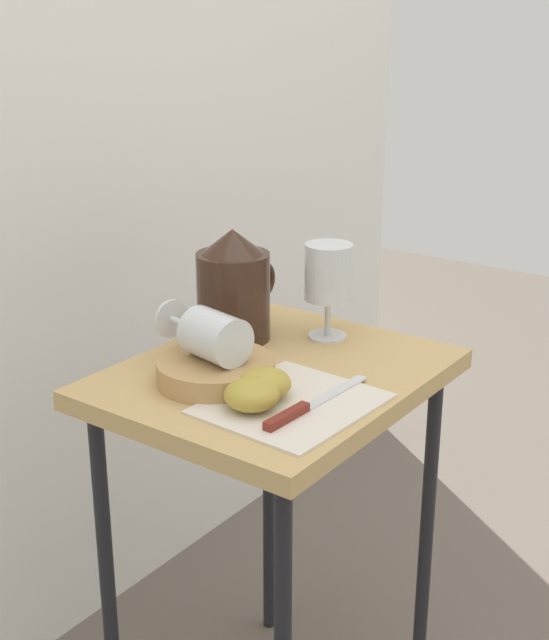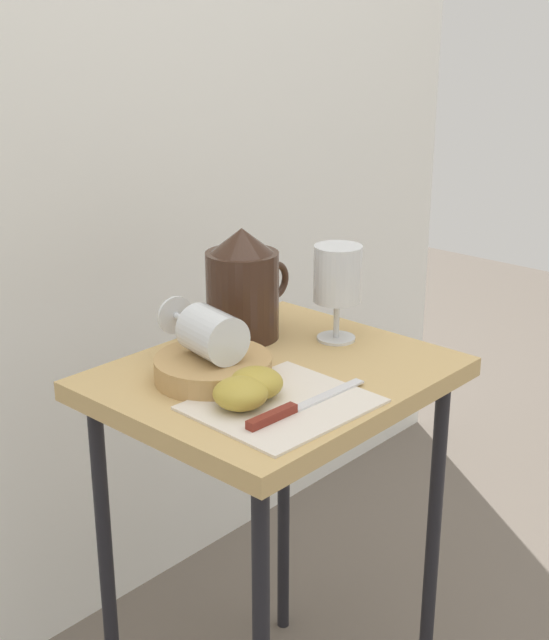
{
  "view_description": "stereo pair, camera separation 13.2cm",
  "coord_description": "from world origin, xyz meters",
  "px_view_note": "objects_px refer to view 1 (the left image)",
  "views": [
    {
      "loc": [
        -1.0,
        -0.73,
        1.21
      ],
      "look_at": [
        0.0,
        0.0,
        0.77
      ],
      "focal_mm": 49.61,
      "sensor_mm": 36.0,
      "label": 1
    },
    {
      "loc": [
        -0.92,
        -0.84,
        1.21
      ],
      "look_at": [
        0.0,
        0.0,
        0.77
      ],
      "focal_mm": 49.61,
      "sensor_mm": 36.0,
      "label": 2
    }
  ],
  "objects_px": {
    "apple_half_right": "(264,384)",
    "knife": "(303,408)",
    "table": "(274,417)",
    "apple_half_left": "(252,395)",
    "basket_tray": "(216,371)",
    "wine_glass_upright": "(328,277)",
    "wine_glass_tipped_near": "(213,336)",
    "pitcher": "(234,294)"
  },
  "relations": [
    {
      "from": "apple_half_right",
      "to": "knife",
      "type": "xyz_separation_m",
      "value": [
        -0.01,
        -0.07,
        -0.02
      ]
    },
    {
      "from": "table",
      "to": "knife",
      "type": "bearing_deg",
      "value": -129.88
    },
    {
      "from": "apple_half_left",
      "to": "apple_half_right",
      "type": "relative_size",
      "value": 1.0
    },
    {
      "from": "basket_tray",
      "to": "wine_glass_upright",
      "type": "relative_size",
      "value": 1.09
    },
    {
      "from": "wine_glass_tipped_near",
      "to": "knife",
      "type": "height_order",
      "value": "wine_glass_tipped_near"
    },
    {
      "from": "pitcher",
      "to": "apple_half_right",
      "type": "relative_size",
      "value": 2.44
    },
    {
      "from": "table",
      "to": "apple_half_left",
      "type": "bearing_deg",
      "value": -155.65
    },
    {
      "from": "basket_tray",
      "to": "wine_glass_tipped_near",
      "type": "height_order",
      "value": "wine_glass_tipped_near"
    },
    {
      "from": "wine_glass_upright",
      "to": "wine_glass_tipped_near",
      "type": "height_order",
      "value": "wine_glass_upright"
    },
    {
      "from": "knife",
      "to": "apple_half_right",
      "type": "bearing_deg",
      "value": 85.62
    },
    {
      "from": "pitcher",
      "to": "knife",
      "type": "height_order",
      "value": "pitcher"
    },
    {
      "from": "wine_glass_tipped_near",
      "to": "apple_half_left",
      "type": "bearing_deg",
      "value": -114.46
    },
    {
      "from": "wine_glass_tipped_near",
      "to": "apple_half_right",
      "type": "distance_m",
      "value": 0.11
    },
    {
      "from": "wine_glass_upright",
      "to": "apple_half_right",
      "type": "bearing_deg",
      "value": -166.32
    },
    {
      "from": "table",
      "to": "wine_glass_upright",
      "type": "height_order",
      "value": "wine_glass_upright"
    },
    {
      "from": "apple_half_right",
      "to": "table",
      "type": "bearing_deg",
      "value": 28.76
    },
    {
      "from": "pitcher",
      "to": "wine_glass_upright",
      "type": "xyz_separation_m",
      "value": [
        0.09,
        -0.12,
        0.03
      ]
    },
    {
      "from": "wine_glass_tipped_near",
      "to": "apple_half_left",
      "type": "xyz_separation_m",
      "value": [
        -0.05,
        -0.11,
        -0.05
      ]
    },
    {
      "from": "table",
      "to": "wine_glass_tipped_near",
      "type": "xyz_separation_m",
      "value": [
        -0.09,
        0.05,
        0.15
      ]
    },
    {
      "from": "apple_half_left",
      "to": "apple_half_right",
      "type": "distance_m",
      "value": 0.04
    },
    {
      "from": "table",
      "to": "apple_half_right",
      "type": "relative_size",
      "value": 9.03
    },
    {
      "from": "basket_tray",
      "to": "pitcher",
      "type": "relative_size",
      "value": 0.94
    },
    {
      "from": "pitcher",
      "to": "wine_glass_tipped_near",
      "type": "xyz_separation_m",
      "value": [
        -0.16,
        -0.09,
        -0.0
      ]
    },
    {
      "from": "table",
      "to": "apple_half_right",
      "type": "bearing_deg",
      "value": -151.24
    },
    {
      "from": "table",
      "to": "apple_half_left",
      "type": "distance_m",
      "value": 0.18
    },
    {
      "from": "basket_tray",
      "to": "pitcher",
      "type": "distance_m",
      "value": 0.19
    },
    {
      "from": "wine_glass_tipped_near",
      "to": "apple_half_right",
      "type": "bearing_deg",
      "value": -95.17
    },
    {
      "from": "pitcher",
      "to": "knife",
      "type": "xyz_separation_m",
      "value": [
        -0.17,
        -0.26,
        -0.07
      ]
    },
    {
      "from": "apple_half_left",
      "to": "knife",
      "type": "distance_m",
      "value": 0.07
    },
    {
      "from": "table",
      "to": "basket_tray",
      "type": "relative_size",
      "value": 3.94
    },
    {
      "from": "basket_tray",
      "to": "apple_half_right",
      "type": "bearing_deg",
      "value": -95.2
    },
    {
      "from": "apple_half_left",
      "to": "apple_half_right",
      "type": "bearing_deg",
      "value": 12.27
    },
    {
      "from": "table",
      "to": "apple_half_left",
      "type": "xyz_separation_m",
      "value": [
        -0.14,
        -0.06,
        0.11
      ]
    },
    {
      "from": "pitcher",
      "to": "wine_glass_tipped_near",
      "type": "relative_size",
      "value": 1.15
    },
    {
      "from": "wine_glass_tipped_near",
      "to": "knife",
      "type": "bearing_deg",
      "value": -94.84
    },
    {
      "from": "wine_glass_tipped_near",
      "to": "knife",
      "type": "distance_m",
      "value": 0.18
    },
    {
      "from": "wine_glass_tipped_near",
      "to": "wine_glass_upright",
      "type": "bearing_deg",
      "value": -8.04
    },
    {
      "from": "apple_half_right",
      "to": "knife",
      "type": "height_order",
      "value": "apple_half_right"
    },
    {
      "from": "pitcher",
      "to": "wine_glass_upright",
      "type": "relative_size",
      "value": 1.16
    },
    {
      "from": "basket_tray",
      "to": "apple_half_right",
      "type": "relative_size",
      "value": 2.29
    },
    {
      "from": "table",
      "to": "pitcher",
      "type": "relative_size",
      "value": 3.7
    },
    {
      "from": "pitcher",
      "to": "wine_glass_upright",
      "type": "height_order",
      "value": "pitcher"
    }
  ]
}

